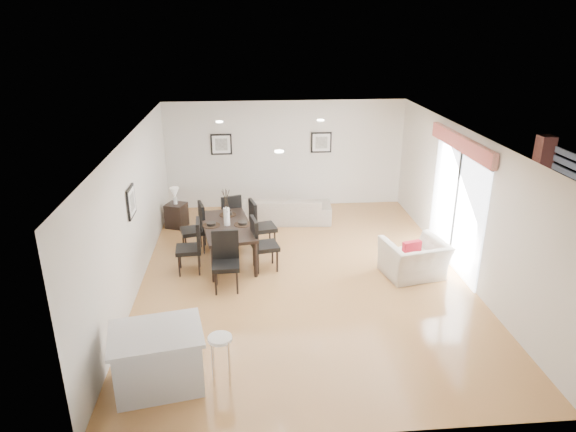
{
  "coord_description": "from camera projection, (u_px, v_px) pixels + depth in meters",
  "views": [
    {
      "loc": [
        -1.01,
        -8.6,
        4.55
      ],
      "look_at": [
        -0.25,
        0.4,
        1.07
      ],
      "focal_mm": 32.0,
      "sensor_mm": 36.0,
      "label": 1
    }
  ],
  "objects": [
    {
      "name": "sliding_door",
      "position": [
        458.0,
        183.0,
        9.63
      ],
      "size": [
        0.12,
        2.7,
        2.57
      ],
      "color": "white",
      "rests_on": "wall_right"
    },
    {
      "name": "ceiling",
      "position": [
        304.0,
        135.0,
        8.75
      ],
      "size": [
        6.0,
        8.0,
        0.02
      ],
      "primitive_type": "cube",
      "color": "white",
      "rests_on": "wall_back"
    },
    {
      "name": "dining_table",
      "position": [
        227.0,
        229.0,
        10.12
      ],
      "size": [
        1.21,
        1.95,
        0.76
      ],
      "rotation": [
        0.0,
        0.0,
        0.17
      ],
      "color": "black",
      "rests_on": "ground"
    },
    {
      "name": "framed_print_back_right",
      "position": [
        321.0,
        142.0,
        12.89
      ],
      "size": [
        0.52,
        0.04,
        0.52
      ],
      "color": "black",
      "rests_on": "wall_back"
    },
    {
      "name": "wall_back",
      "position": [
        286.0,
        155.0,
        12.95
      ],
      "size": [
        6.0,
        0.04,
        2.7
      ],
      "primitive_type": "cube",
      "color": "silver",
      "rests_on": "ground"
    },
    {
      "name": "vase",
      "position": [
        226.0,
        210.0,
        9.98
      ],
      "size": [
        0.96,
        1.47,
        0.75
      ],
      "color": "white",
      "rests_on": "dining_table"
    },
    {
      "name": "armchair",
      "position": [
        414.0,
        259.0,
        9.59
      ],
      "size": [
        1.26,
        1.15,
        0.71
      ],
      "primitive_type": "imported",
      "rotation": [
        0.0,
        0.0,
        3.35
      ],
      "color": "beige",
      "rests_on": "ground"
    },
    {
      "name": "dining_chair_foot",
      "position": [
        230.0,
        214.0,
        11.22
      ],
      "size": [
        0.58,
        0.58,
        1.0
      ],
      "rotation": [
        0.0,
        0.0,
        3.5
      ],
      "color": "black",
      "rests_on": "ground"
    },
    {
      "name": "framed_print_back_left",
      "position": [
        221.0,
        144.0,
        12.69
      ],
      "size": [
        0.52,
        0.04,
        0.52
      ],
      "color": "black",
      "rests_on": "wall_back"
    },
    {
      "name": "dining_chair_wfar",
      "position": [
        197.0,
        225.0,
        10.55
      ],
      "size": [
        0.57,
        0.57,
        1.04
      ],
      "rotation": [
        0.0,
        0.0,
        -1.32
      ],
      "color": "black",
      "rests_on": "ground"
    },
    {
      "name": "dining_chair_enear",
      "position": [
        260.0,
        241.0,
        9.76
      ],
      "size": [
        0.56,
        0.56,
        1.07
      ],
      "rotation": [
        0.0,
        0.0,
        1.76
      ],
      "color": "black",
      "rests_on": "ground"
    },
    {
      "name": "table_lamp",
      "position": [
        175.0,
        194.0,
        11.74
      ],
      "size": [
        0.2,
        0.2,
        0.39
      ],
      "color": "white",
      "rests_on": "side_table"
    },
    {
      "name": "bar_stool",
      "position": [
        220.0,
        343.0,
        6.68
      ],
      "size": [
        0.32,
        0.32,
        0.7
      ],
      "color": "white",
      "rests_on": "ground"
    },
    {
      "name": "courtyard_plant_b",
      "position": [
        573.0,
        232.0,
        10.94
      ],
      "size": [
        0.41,
        0.41,
        0.62
      ],
      "primitive_type": "imported",
      "rotation": [
        0.0,
        0.0,
        -0.22
      ],
      "color": "#335B27",
      "rests_on": "ground"
    },
    {
      "name": "sofa",
      "position": [
        286.0,
        209.0,
        12.24
      ],
      "size": [
        2.17,
        0.98,
        0.62
      ],
      "primitive_type": "imported",
      "rotation": [
        0.0,
        0.0,
        3.07
      ],
      "color": "#A39684",
      "rests_on": "ground"
    },
    {
      "name": "cushion",
      "position": [
        412.0,
        250.0,
        9.41
      ],
      "size": [
        0.37,
        0.2,
        0.35
      ],
      "primitive_type": "cube",
      "rotation": [
        0.0,
        0.0,
        3.42
      ],
      "color": "#A31522",
      "rests_on": "armchair"
    },
    {
      "name": "dining_chair_head",
      "position": [
        226.0,
        257.0,
        9.11
      ],
      "size": [
        0.49,
        0.49,
        1.07
      ],
      "rotation": [
        0.0,
        0.0,
        0.02
      ],
      "color": "black",
      "rests_on": "ground"
    },
    {
      "name": "dining_chair_efar",
      "position": [
        259.0,
        223.0,
        10.6
      ],
      "size": [
        0.59,
        0.59,
        1.09
      ],
      "rotation": [
        0.0,
        0.0,
        1.8
      ],
      "color": "black",
      "rests_on": "ground"
    },
    {
      "name": "framed_print_left_wall",
      "position": [
        131.0,
        202.0,
        8.7
      ],
      "size": [
        0.04,
        0.52,
        0.52
      ],
      "rotation": [
        0.0,
        0.0,
        1.57
      ],
      "color": "black",
      "rests_on": "wall_left"
    },
    {
      "name": "kitchen_island",
      "position": [
        158.0,
        358.0,
        6.68
      ],
      "size": [
        1.32,
        1.11,
        0.82
      ],
      "rotation": [
        0.0,
        0.0,
        0.19
      ],
      "color": "silver",
      "rests_on": "ground"
    },
    {
      "name": "wall_right",
      "position": [
        465.0,
        204.0,
        9.47
      ],
      "size": [
        0.04,
        8.0,
        2.7
      ],
      "primitive_type": "cube",
      "color": "silver",
      "rests_on": "ground"
    },
    {
      "name": "dining_chair_wnear",
      "position": [
        193.0,
        244.0,
        9.69
      ],
      "size": [
        0.5,
        0.5,
        1.05
      ],
      "rotation": [
        0.0,
        0.0,
        -1.51
      ],
      "color": "black",
      "rests_on": "ground"
    },
    {
      "name": "coffee_table",
      "position": [
        221.0,
        224.0,
        11.64
      ],
      "size": [
        1.1,
        0.8,
        0.4
      ],
      "primitive_type": "cube",
      "rotation": [
        0.0,
        0.0,
        -0.22
      ],
      "color": "black",
      "rests_on": "ground"
    },
    {
      "name": "ground",
      "position": [
        303.0,
        276.0,
        9.72
      ],
      "size": [
        8.0,
        8.0,
        0.0
      ],
      "primitive_type": "plane",
      "color": "#BF824E",
      "rests_on": "ground"
    },
    {
      "name": "side_table",
      "position": [
        176.0,
        215.0,
        11.93
      ],
      "size": [
        0.55,
        0.55,
        0.57
      ],
      "primitive_type": "cube",
      "rotation": [
        0.0,
        0.0,
        -0.37
      ],
      "color": "black",
      "rests_on": "ground"
    },
    {
      "name": "wall_left",
      "position": [
        134.0,
        214.0,
        8.99
      ],
      "size": [
        0.04,
        8.0,
        2.7
      ],
      "primitive_type": "cube",
      "color": "silver",
      "rests_on": "ground"
    },
    {
      "name": "wall_front",
      "position": [
        345.0,
        338.0,
        5.51
      ],
      "size": [
        6.0,
        0.04,
        2.7
      ],
      "primitive_type": "cube",
      "color": "silver",
      "rests_on": "ground"
    }
  ]
}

